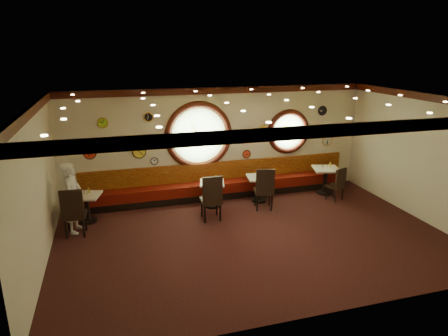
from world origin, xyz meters
TOP-DOWN VIEW (x-y plane):
  - floor at (0.00, 0.00)m, footprint 9.00×6.00m
  - ceiling at (0.00, 0.00)m, footprint 9.00×6.00m
  - wall_back at (0.00, 3.00)m, footprint 9.00×0.02m
  - wall_front at (0.00, -3.00)m, footprint 9.00×0.02m
  - wall_left at (-4.50, 0.00)m, footprint 0.02×6.00m
  - wall_right at (4.50, 0.00)m, footprint 0.02×6.00m
  - molding_back at (0.00, 2.95)m, footprint 9.00×0.10m
  - molding_front at (0.00, -2.95)m, footprint 9.00×0.10m
  - molding_left at (-4.45, 0.00)m, footprint 0.10×6.00m
  - molding_right at (4.45, 0.00)m, footprint 0.10×6.00m
  - banquette_base at (0.00, 2.72)m, footprint 8.00×0.55m
  - banquette_seat at (0.00, 2.72)m, footprint 8.00×0.55m
  - banquette_back at (0.00, 2.94)m, footprint 8.00×0.10m
  - porthole_left_glass at (-0.60, 3.00)m, footprint 1.66×0.02m
  - porthole_left_frame at (-0.60, 2.98)m, footprint 1.98×0.18m
  - porthole_left_ring at (-0.60, 2.95)m, footprint 1.61×0.03m
  - porthole_right_glass at (2.20, 3.00)m, footprint 1.10×0.02m
  - porthole_right_frame at (2.20, 2.98)m, footprint 1.38×0.18m
  - porthole_right_ring at (2.20, 2.95)m, footprint 1.09×0.03m
  - wall_clock_0 at (0.85, 2.96)m, footprint 0.24×0.03m
  - wall_clock_1 at (3.30, 2.96)m, footprint 0.28×0.03m
  - wall_clock_2 at (3.55, 2.96)m, footprint 0.34×0.03m
  - wall_clock_3 at (-2.00, 2.96)m, footprint 0.24×0.03m
  - wall_clock_4 at (-1.90, 2.96)m, footprint 0.20×0.03m
  - wall_clock_5 at (-3.20, 2.96)m, footprint 0.26×0.03m
  - wall_clock_6 at (-2.30, 2.96)m, footprint 0.36×0.03m
  - wall_clock_7 at (-3.60, 2.96)m, footprint 0.32×0.03m
  - wall_clock_8 at (1.35, 2.96)m, footprint 0.22×0.03m
  - table_a at (-3.74, 1.97)m, footprint 0.83×0.83m
  - table_b at (-0.45, 2.08)m, footprint 0.80×0.80m
  - table_c at (0.95, 2.11)m, footprint 0.77×0.77m
  - table_d at (3.10, 2.14)m, footprint 0.90×0.90m
  - chair_a at (-3.99, 1.19)m, footprint 0.54×0.54m
  - chair_b at (-0.70, 1.17)m, footprint 0.53×0.53m
  - chair_c at (0.85, 1.46)m, footprint 0.60×0.60m
  - chair_d at (3.12, 1.50)m, footprint 0.53×0.53m
  - condiment_a_salt at (-3.79, 2.05)m, footprint 0.04×0.04m
  - condiment_b_salt at (-0.50, 2.18)m, footprint 0.04×0.04m
  - condiment_c_salt at (0.89, 2.13)m, footprint 0.03×0.03m
  - condiment_d_salt at (2.98, 2.14)m, footprint 0.04×0.04m
  - condiment_a_pepper at (-3.71, 1.94)m, footprint 0.04×0.04m
  - condiment_b_pepper at (-0.47, 2.08)m, footprint 0.03×0.03m
  - condiment_c_pepper at (1.01, 2.14)m, footprint 0.03×0.03m
  - condiment_d_pepper at (3.12, 2.14)m, footprint 0.03×0.03m
  - condiment_a_bottle at (-3.67, 2.08)m, footprint 0.05×0.05m
  - condiment_b_bottle at (-0.32, 2.18)m, footprint 0.05×0.05m
  - condiment_c_bottle at (1.06, 2.14)m, footprint 0.05×0.05m
  - condiment_d_bottle at (3.26, 2.20)m, footprint 0.05×0.05m
  - waiter at (-4.00, 1.49)m, footprint 0.57×0.72m

SIDE VIEW (x-z plane):
  - floor at x=0.00m, z-range 0.00..0.00m
  - banquette_base at x=0.00m, z-range 0.00..0.20m
  - banquette_seat at x=0.00m, z-range 0.20..0.50m
  - table_b at x=-0.45m, z-range 0.09..0.82m
  - table_a at x=-3.74m, z-range 0.10..0.84m
  - table_c at x=0.95m, z-range 0.10..0.84m
  - table_d at x=3.10m, z-range 0.11..0.91m
  - chair_d at x=3.12m, z-range 0.26..0.87m
  - chair_c at x=0.85m, z-range 0.31..1.05m
  - chair_a at x=-3.99m, z-range 0.31..1.05m
  - chair_b at x=-0.70m, z-range 0.32..1.07m
  - banquette_back at x=0.00m, z-range 0.48..1.02m
  - condiment_b_pepper at x=-0.47m, z-range 0.72..0.81m
  - condiment_b_salt at x=-0.50m, z-range 0.72..0.83m
  - condiment_c_salt at x=0.89m, z-range 0.74..0.83m
  - condiment_a_pepper at x=-3.71m, z-range 0.74..0.84m
  - condiment_a_salt at x=-3.79m, z-range 0.74..0.84m
  - condiment_c_pepper at x=1.01m, z-range 0.74..0.84m
  - condiment_b_bottle at x=-0.32m, z-range 0.72..0.87m
  - condiment_a_bottle at x=-3.67m, z-range 0.74..0.89m
  - condiment_c_bottle at x=1.06m, z-range 0.74..0.90m
  - condiment_d_pepper at x=3.12m, z-range 0.81..0.90m
  - condiment_d_salt at x=2.98m, z-range 0.81..0.91m
  - waiter at x=-4.00m, z-range 0.00..1.72m
  - condiment_d_bottle at x=3.26m, z-range 0.81..0.97m
  - wall_clock_0 at x=0.85m, z-range 1.08..1.32m
  - wall_clock_4 at x=-1.90m, z-range 1.10..1.30m
  - wall_clock_2 at x=3.55m, z-range 1.28..1.62m
  - wall_clock_6 at x=-2.30m, z-range 1.32..1.68m
  - wall_clock_7 at x=-3.60m, z-range 1.39..1.71m
  - wall_back at x=0.00m, z-range 0.00..3.20m
  - wall_front at x=0.00m, z-range 0.00..3.20m
  - wall_left at x=-4.50m, z-range 0.00..3.20m
  - wall_right at x=4.50m, z-range 0.00..3.20m
  - porthole_right_ring at x=2.20m, z-range 1.26..2.34m
  - porthole_right_glass at x=2.20m, z-range 1.25..2.35m
  - porthole_right_frame at x=2.20m, z-range 1.11..2.49m
  - porthole_left_glass at x=-0.60m, z-range 1.02..2.68m
  - porthole_left_frame at x=-0.60m, z-range 0.86..2.84m
  - porthole_left_ring at x=-0.60m, z-range 1.04..2.66m
  - wall_clock_8 at x=1.35m, z-range 1.84..2.06m
  - wall_clock_5 at x=-3.20m, z-range 2.22..2.48m
  - wall_clock_1 at x=3.30m, z-range 2.26..2.54m
  - wall_clock_3 at x=-2.00m, z-range 2.33..2.57m
  - molding_back at x=0.00m, z-range 3.02..3.20m
  - molding_front at x=0.00m, z-range 3.02..3.20m
  - molding_left at x=-4.45m, z-range 3.02..3.20m
  - molding_right at x=4.45m, z-range 3.02..3.20m
  - ceiling at x=0.00m, z-range 3.19..3.21m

